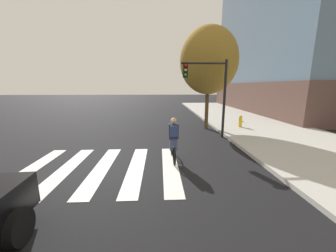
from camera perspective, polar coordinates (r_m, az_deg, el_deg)
The scene contains 7 objects.
ground_plane at distance 7.20m, azimuth -17.30°, elevation -11.92°, with size 120.00×120.00×0.00m, color black.
crosswalk_stripes at distance 7.26m, azimuth -19.13°, elevation -11.79°, with size 5.39×4.04×0.01m.
cyclist at distance 7.27m, azimuth 1.60°, elevation -4.09°, with size 0.37×1.71×1.69m.
traffic_light_near at distance 10.66m, azimuth 12.36°, elevation 11.67°, with size 2.47×0.28×4.20m.
fire_hydrant at distance 13.71m, azimuth 20.78°, elevation 1.35°, with size 0.33×0.22×0.78m.
street_tree_near at distance 13.12m, azimuth 12.03°, elevation 18.44°, with size 3.67×3.67×6.53m.
corner_building at distance 27.59m, azimuth 36.47°, elevation 19.64°, with size 14.05×19.51×15.39m.
Camera 1 is at (1.81, -6.37, 2.83)m, focal length 20.46 mm.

